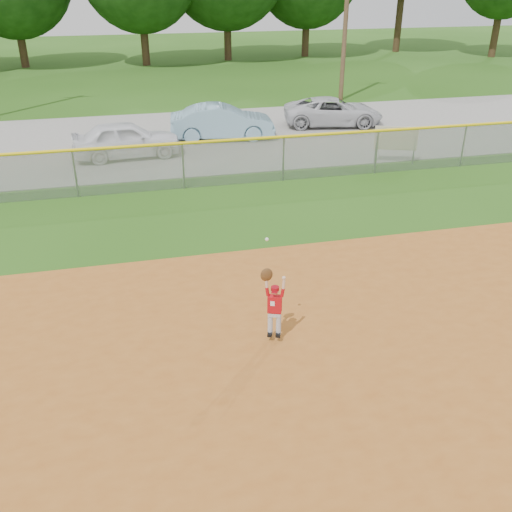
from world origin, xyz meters
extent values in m
plane|color=#265313|center=(0.00, 0.00, 0.00)|extent=(120.00, 120.00, 0.00)
cube|color=gray|center=(0.00, 16.00, 0.01)|extent=(44.00, 10.00, 0.03)
imported|color=white|center=(-1.66, 13.86, 0.71)|extent=(4.08, 1.90, 1.35)
imported|color=#7EA8BC|center=(2.29, 15.58, 0.73)|extent=(4.39, 1.94, 1.40)
imported|color=silver|center=(7.57, 16.70, 0.64)|extent=(4.73, 2.85, 1.23)
cylinder|color=gray|center=(7.16, 11.11, 0.51)|extent=(0.05, 0.05, 1.03)
cylinder|color=gray|center=(8.44, 10.63, 0.51)|extent=(0.05, 0.05, 1.03)
cube|color=beige|center=(7.80, 10.87, 0.94)|extent=(1.46, 0.58, 0.86)
cube|color=gray|center=(0.00, 10.00, 0.75)|extent=(40.00, 0.03, 1.50)
cylinder|color=yellow|center=(0.00, 10.00, 1.50)|extent=(40.00, 0.10, 0.10)
cylinder|color=gray|center=(-3.33, 10.00, 0.75)|extent=(0.06, 0.06, 1.50)
cylinder|color=gray|center=(0.00, 10.00, 0.75)|extent=(0.06, 0.06, 1.50)
cylinder|color=gray|center=(3.33, 10.00, 0.75)|extent=(0.06, 0.06, 1.50)
cylinder|color=gray|center=(6.67, 10.00, 0.75)|extent=(0.06, 0.06, 1.50)
cylinder|color=gray|center=(10.00, 10.00, 0.75)|extent=(0.06, 0.06, 1.50)
cylinder|color=#4C3823|center=(10.00, 22.00, 4.50)|extent=(0.24, 0.24, 9.00)
cylinder|color=#422D1C|center=(-8.07, 38.17, 2.05)|extent=(0.56, 0.56, 4.11)
cylinder|color=#422D1C|center=(0.53, 37.14, 2.32)|extent=(0.56, 0.56, 4.64)
cylinder|color=#422D1C|center=(6.92, 38.34, 2.44)|extent=(0.56, 0.56, 4.89)
cylinder|color=#422D1C|center=(13.43, 39.01, 2.39)|extent=(0.56, 0.56, 4.78)
cylinder|color=#422D1C|center=(21.93, 39.94, 2.99)|extent=(0.56, 0.56, 5.99)
cylinder|color=#422D1C|center=(28.03, 35.14, 2.35)|extent=(0.56, 0.56, 4.69)
cylinder|color=silver|center=(0.55, 1.11, 0.38)|extent=(0.12, 0.12, 0.44)
cylinder|color=silver|center=(0.70, 1.05, 0.38)|extent=(0.12, 0.12, 0.44)
cube|color=black|center=(0.54, 1.08, 0.19)|extent=(0.14, 0.19, 0.06)
cube|color=black|center=(0.69, 1.03, 0.19)|extent=(0.14, 0.19, 0.06)
cube|color=silver|center=(0.63, 1.08, 0.62)|extent=(0.26, 0.20, 0.09)
cube|color=maroon|center=(0.63, 1.08, 0.68)|extent=(0.27, 0.21, 0.04)
cube|color=#B30C13|center=(0.63, 1.08, 0.84)|extent=(0.30, 0.23, 0.33)
cube|color=white|center=(0.57, 1.02, 0.89)|extent=(0.08, 0.03, 0.10)
sphere|color=beige|center=(0.63, 1.08, 1.13)|extent=(0.19, 0.19, 0.15)
cylinder|color=maroon|center=(0.63, 1.08, 1.17)|extent=(0.20, 0.20, 0.07)
cube|color=maroon|center=(0.60, 1.00, 1.14)|extent=(0.14, 0.12, 0.01)
cylinder|color=#B30C13|center=(0.50, 1.13, 1.10)|extent=(0.10, 0.09, 0.18)
cylinder|color=beige|center=(0.48, 1.14, 1.28)|extent=(0.08, 0.07, 0.20)
ellipsoid|color=#4C2D14|center=(0.48, 1.14, 1.45)|extent=(0.25, 0.18, 0.26)
sphere|color=white|center=(0.48, 1.14, 2.16)|extent=(0.09, 0.09, 0.07)
cylinder|color=#B30C13|center=(0.76, 1.03, 1.10)|extent=(0.10, 0.09, 0.18)
cylinder|color=beige|center=(0.77, 1.02, 1.28)|extent=(0.08, 0.07, 0.20)
sphere|color=beige|center=(0.77, 1.02, 1.40)|extent=(0.09, 0.09, 0.07)
camera|label=1|loc=(-1.81, -7.64, 6.41)|focal=40.00mm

